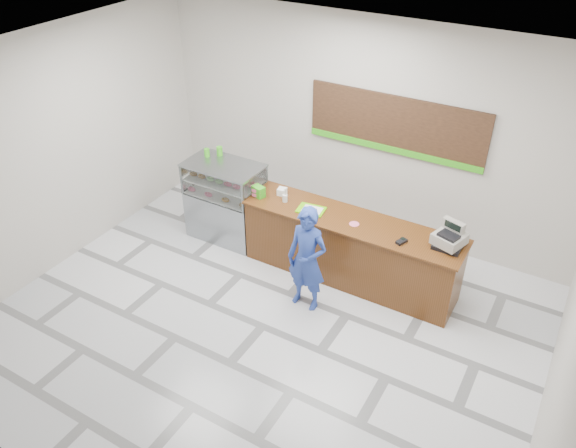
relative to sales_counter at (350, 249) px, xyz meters
The scene contains 16 objects.
floor 1.72m from the sales_counter, 109.54° to the right, with size 7.00×7.00×0.00m, color silver.
back_wall 1.98m from the sales_counter, 110.77° to the left, with size 7.00×7.00×0.00m, color beige.
ceiling 3.41m from the sales_counter, 109.54° to the right, with size 7.00×7.00×0.00m, color silver.
sales_counter is the anchor object (origin of this frame).
display_case 2.23m from the sales_counter, behind, with size 1.22×0.72×1.33m.
menu_board 2.00m from the sales_counter, 90.00° to the left, with size 2.80×0.06×0.90m.
cash_register 1.51m from the sales_counter, ahead, with size 0.46×0.47×0.34m.
card_terminal 0.98m from the sales_counter, 11.88° to the right, with size 0.08×0.16×0.04m, color black.
serving_tray 0.82m from the sales_counter, behind, with size 0.43×0.33×0.02m.
napkin_box 1.35m from the sales_counter, behind, with size 0.13×0.13×0.11m, color white.
straw_cup 1.22m from the sales_counter, behind, with size 0.08×0.08×0.11m, color silver.
promo_box 1.62m from the sales_counter, behind, with size 0.19×0.13×0.17m, color green.
donut_decal 0.53m from the sales_counter, 47.76° to the right, with size 0.14×0.14×0.00m, color #F1638D.
green_cup_left 2.75m from the sales_counter, behind, with size 0.09×0.09×0.13m, color green.
green_cup_right 2.62m from the sales_counter, behind, with size 0.09×0.09×0.15m, color green.
customer 0.92m from the sales_counter, 107.34° to the right, with size 0.57×0.38×1.57m, color #273F9B.
Camera 1 is at (3.11, -4.64, 5.38)m, focal length 35.00 mm.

